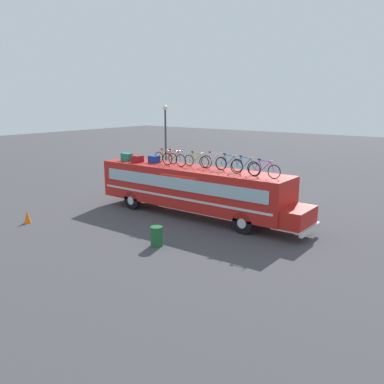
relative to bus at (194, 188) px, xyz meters
name	(u,v)px	position (x,y,z in m)	size (l,w,h in m)	color
ground_plane	(191,215)	(-0.21, 0.00, -1.64)	(120.00, 120.00, 0.00)	#423F44
bus	(194,188)	(0.00, 0.00, 0.00)	(12.97, 2.42, 2.76)	red
luggage_bag_1	(127,157)	(-4.99, -0.28, 1.36)	(0.68, 0.40, 0.46)	#1E7F66
luggage_bag_2	(137,159)	(-4.04, -0.30, 1.32)	(0.57, 0.54, 0.39)	maroon
luggage_bag_3	(154,159)	(-3.08, 0.13, 1.33)	(0.58, 0.48, 0.41)	#193899
rooftop_bicycle_1	(166,157)	(-2.37, 0.37, 1.49)	(1.74, 0.44, 0.86)	black
rooftop_bicycle_2	(174,159)	(-1.31, -0.15, 1.52)	(1.71, 0.44, 0.96)	black
rooftop_bicycle_3	(196,161)	(-0.11, 0.39, 1.49)	(1.70, 0.44, 0.86)	black
rooftop_bicycle_4	(214,162)	(1.05, 0.40, 1.52)	(1.67, 0.44, 0.94)	black
rooftop_bicycle_5	(229,164)	(2.07, 0.32, 1.51)	(1.71, 0.44, 0.92)	black
rooftop_bicycle_6	(245,167)	(3.30, -0.12, 1.52)	(1.71, 0.44, 0.96)	black
rooftop_bicycle_7	(264,170)	(4.43, -0.25, 1.51)	(1.73, 0.44, 0.91)	black
trash_bin	(157,236)	(1.56, -4.89, -1.19)	(0.56, 0.56, 0.90)	#1E592D
traffic_cone	(27,217)	(-6.31, -6.45, -1.31)	(0.39, 0.39, 0.65)	orange
street_lamp	(166,135)	(-7.34, 6.17, 2.18)	(0.37, 0.37, 6.05)	#38383D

